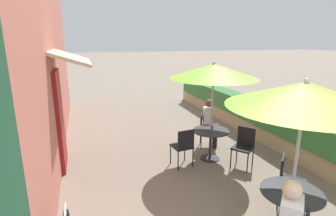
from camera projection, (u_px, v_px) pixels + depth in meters
name	position (u px, v px, depth m)	size (l,w,h in m)	color
cafe_facade_wall	(49.00, 69.00, 5.61)	(0.98, 10.73, 4.20)	#C66B5B
planter_hedge	(252.00, 116.00, 7.65)	(0.60, 9.73, 1.01)	tan
patio_table_near	(290.00, 203.00, 3.58)	(0.82, 0.82, 0.70)	#28282D
patio_umbrella_near	(305.00, 95.00, 3.20)	(1.92, 1.92, 2.24)	#B7B7BC
cafe_chair_near_right	(288.00, 178.00, 4.26)	(0.57, 0.57, 0.87)	black
coffee_cup_near	(300.00, 193.00, 3.42)	(0.07, 0.07, 0.09)	white
patio_table_mid	(211.00, 138.00, 5.98)	(0.82, 0.82, 0.70)	#28282D
patio_umbrella_mid	(214.00, 71.00, 5.60)	(1.92, 1.92, 2.24)	#B7B7BC
cafe_chair_mid_left	(205.00, 127.00, 6.71)	(0.52, 0.52, 0.87)	black
seated_patron_mid_left	(210.00, 121.00, 6.66)	(0.49, 0.45, 1.25)	#23232D
cafe_chair_mid_right	(183.00, 145.00, 5.60)	(0.45, 0.45, 0.87)	black
cafe_chair_mid_back	(244.00, 144.00, 5.63)	(0.56, 0.56, 0.87)	black
coffee_cup_mid	(212.00, 127.00, 6.02)	(0.07, 0.07, 0.09)	#B73D3D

